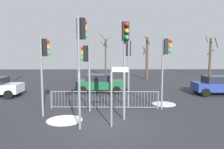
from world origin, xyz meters
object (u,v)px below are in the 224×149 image
Objects in this scene: car_green_mid at (100,83)px; car_blue_near at (218,85)px; direction_sign_post at (113,91)px; traffic_light_foreground_right at (125,48)px; traffic_light_rear_left at (87,62)px; traffic_light_mid_left at (165,57)px; traffic_light_rear_right at (128,58)px; traffic_light_mid_right at (81,47)px; bare_tree_right at (210,56)px; bare_tree_left at (147,58)px; traffic_light_foreground_left at (44,58)px; bare_tree_centre at (105,56)px.

car_green_mid and car_blue_near have the same top height.
direction_sign_post is 11.09m from car_blue_near.
traffic_light_rear_left is at bearing -52.41° from traffic_light_foreground_right.
car_blue_near is at bearing -151.95° from traffic_light_foreground_right.
traffic_light_foreground_right is 1.16× the size of traffic_light_mid_left.
traffic_light_rear_right is 3.90m from direction_sign_post.
car_green_mid is (0.44, 8.57, -2.83)m from traffic_light_mid_right.
traffic_light_rear_right is 0.84× the size of traffic_light_mid_right.
direction_sign_post is at bearing 42.81° from traffic_light_mid_right.
direction_sign_post is (-0.61, -0.93, -1.91)m from traffic_light_foreground_right.
bare_tree_right is at bearing 66.91° from direction_sign_post.
direction_sign_post is 0.58× the size of bare_tree_left.
traffic_light_foreground_right reaches higher than traffic_light_foreground_left.
bare_tree_right is (14.80, 17.12, -0.11)m from traffic_light_rear_left.
traffic_light_rear_left is at bearing -173.60° from traffic_light_rear_right.
bare_tree_centre is at bearing 124.24° from traffic_light_mid_right.
traffic_light_rear_left is at bearing -130.84° from bare_tree_right.
direction_sign_post is at bearing -82.34° from car_green_mid.
traffic_light_mid_left is 0.75× the size of bare_tree_centre.
bare_tree_centre is at bearing 83.04° from traffic_light_rear_right.
traffic_light_mid_left is 0.79× the size of bare_tree_right.
car_blue_near is at bearing 13.97° from traffic_light_rear_right.
traffic_light_foreground_left is 0.74× the size of bare_tree_centre.
bare_tree_right is at bearing 21.31° from bare_tree_left.
traffic_light_rear_right is 2.53m from traffic_light_rear_left.
traffic_light_rear_right is 15.34m from bare_tree_centre.
traffic_light_rear_right is 2.68m from traffic_light_foreground_right.
traffic_light_foreground_left is 1.08× the size of car_green_mid.
direction_sign_post reaches higher than car_blue_near.
traffic_light_foreground_left reaches higher than car_green_mid.
traffic_light_foreground_right is at bearing -110.59° from traffic_light_rear_right.
car_blue_near is 0.68× the size of bare_tree_centre.
traffic_light_rear_left is at bearing -92.89° from bare_tree_centre.
traffic_light_rear_left is (-0.03, 2.85, -0.79)m from traffic_light_mid_right.
traffic_light_mid_left reaches higher than car_green_mid.
traffic_light_rear_right reaches higher than direction_sign_post.
bare_tree_centre is (0.81, 16.09, -0.10)m from traffic_light_rear_left.
traffic_light_rear_right is at bearing -67.44° from car_green_mid.
direction_sign_post is 0.78× the size of car_blue_near.
car_green_mid is at bearing 123.63° from traffic_light_mid_right.
car_blue_near is 13.68m from bare_tree_right.
traffic_light_mid_right reaches higher than car_blue_near.
car_blue_near is at bearing 51.96° from direction_sign_post.
traffic_light_mid_left is at bearing -151.28° from traffic_light_foreground_right.
direction_sign_post is (1.41, -2.70, -1.13)m from traffic_light_rear_left.
direction_sign_post reaches higher than car_green_mid.
bare_tree_centre reaches higher than car_green_mid.
traffic_light_mid_left is 1.10× the size of car_green_mid.
traffic_light_mid_right is (2.17, -1.95, 0.55)m from traffic_light_foreground_left.
car_green_mid is (-1.90, 4.89, -2.25)m from traffic_light_rear_right.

